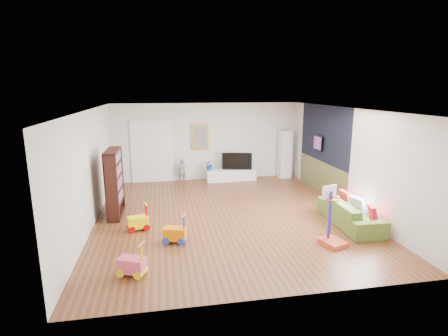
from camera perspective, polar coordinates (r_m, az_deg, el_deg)
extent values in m
cube|color=brown|center=(9.10, 0.46, -7.64)|extent=(6.50, 7.50, 0.00)
cube|color=white|center=(8.54, 0.49, 9.60)|extent=(6.50, 7.50, 0.00)
cube|color=silver|center=(12.36, -2.79, 4.29)|extent=(6.50, 0.00, 2.70)
cube|color=silver|center=(5.22, 8.26, -7.81)|extent=(6.50, 0.00, 2.70)
cube|color=silver|center=(8.73, -20.99, -0.14)|extent=(0.00, 7.50, 2.70)
cube|color=silver|center=(9.84, 19.40, 1.38)|extent=(0.00, 7.50, 2.70)
cube|color=black|center=(10.98, 15.95, 5.38)|extent=(0.01, 3.20, 1.70)
cube|color=brown|center=(11.23, 15.53, -1.47)|extent=(0.01, 3.20, 1.00)
cube|color=white|center=(12.27, -11.58, 2.56)|extent=(1.45, 0.06, 2.10)
cube|color=gold|center=(12.27, -3.94, 5.15)|extent=(0.62, 0.06, 0.92)
cube|color=#7F3F8C|center=(11.17, 15.10, 3.99)|extent=(0.04, 0.56, 0.46)
cube|color=white|center=(12.34, 1.16, -1.14)|extent=(1.75, 0.48, 0.41)
cube|color=white|center=(12.86, 9.88, 2.23)|extent=(0.41, 0.41, 1.72)
cube|color=black|center=(9.25, -17.44, -2.35)|extent=(0.33, 1.17, 1.71)
imported|color=#506A26|center=(8.89, 19.91, -6.90)|extent=(0.86, 2.05, 0.59)
cube|color=#C94126|center=(7.57, 17.65, -7.54)|extent=(0.57, 0.63, 1.25)
cube|color=#FFED00|center=(8.29, -13.88, -7.84)|extent=(0.51, 0.38, 0.61)
cube|color=orange|center=(7.51, -8.04, -9.78)|extent=(0.53, 0.41, 0.62)
cube|color=#E04C6D|center=(6.43, -14.89, -14.17)|extent=(0.53, 0.43, 0.61)
imported|color=slate|center=(12.20, -6.91, -0.39)|extent=(0.36, 0.32, 0.82)
imported|color=black|center=(12.30, 2.14, 1.21)|extent=(1.05, 0.38, 0.60)
imported|color=navy|center=(12.16, -2.39, 0.54)|extent=(0.38, 0.34, 0.38)
cube|color=red|center=(8.50, 23.10, -6.86)|extent=(0.21, 0.39, 0.37)
cube|color=silver|center=(8.95, 20.97, -5.71)|extent=(0.20, 0.42, 0.41)
cube|color=#AA1D20|center=(9.41, 19.21, -4.68)|extent=(0.12, 0.39, 0.39)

